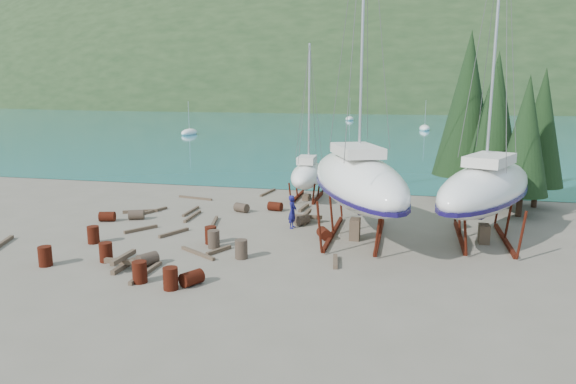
% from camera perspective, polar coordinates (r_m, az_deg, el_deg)
% --- Properties ---
extents(ground, '(600.00, 600.00, 0.00)m').
position_cam_1_polar(ground, '(25.16, -4.28, -6.29)').
color(ground, '#686152').
rests_on(ground, ground).
extents(bay_water, '(700.00, 700.00, 0.00)m').
position_cam_1_polar(bay_water, '(338.01, 12.33, 9.68)').
color(bay_water, '#1B6E8B').
rests_on(bay_water, ground).
extents(far_hill, '(800.00, 360.00, 110.00)m').
position_cam_1_polar(far_hill, '(343.01, 12.35, 9.70)').
color(far_hill, '#1F341A').
rests_on(far_hill, ground).
extents(far_house_left, '(6.60, 5.60, 5.60)m').
position_cam_1_polar(far_house_left, '(223.30, -4.22, 10.00)').
color(far_house_left, beige).
rests_on(far_house_left, ground).
extents(far_house_center, '(6.60, 5.60, 5.60)m').
position_cam_1_polar(far_house_center, '(214.65, 6.17, 9.91)').
color(far_house_center, beige).
rests_on(far_house_center, ground).
extents(far_house_right, '(6.60, 5.60, 5.60)m').
position_cam_1_polar(far_house_right, '(214.10, 19.74, 9.33)').
color(far_house_right, beige).
rests_on(far_house_right, ground).
extents(cypress_near_right, '(3.60, 3.60, 10.00)m').
position_cam_1_polar(cypress_near_right, '(35.27, 21.96, 7.54)').
color(cypress_near_right, black).
rests_on(cypress_near_right, ground).
extents(cypress_mid_right, '(3.06, 3.06, 8.50)m').
position_cam_1_polar(cypress_mid_right, '(33.61, 24.88, 5.68)').
color(cypress_mid_right, black).
rests_on(cypress_mid_right, ground).
extents(cypress_back_left, '(4.14, 4.14, 11.50)m').
position_cam_1_polar(cypress_back_left, '(37.04, 19.29, 9.21)').
color(cypress_back_left, black).
rests_on(cypress_back_left, ground).
extents(cypress_far_right, '(3.24, 3.24, 9.00)m').
position_cam_1_polar(cypress_far_right, '(36.83, 26.31, 6.41)').
color(cypress_far_right, black).
rests_on(cypress_far_right, ground).
extents(moored_boat_left, '(2.00, 5.00, 6.05)m').
position_cam_1_polar(moored_boat_left, '(91.16, -10.91, 6.50)').
color(moored_boat_left, white).
rests_on(moored_boat_left, ground).
extents(moored_boat_mid, '(2.00, 5.00, 6.05)m').
position_cam_1_polar(moored_boat_mid, '(103.13, 14.94, 6.85)').
color(moored_boat_mid, white).
rests_on(moored_boat_mid, ground).
extents(moored_boat_far, '(2.00, 5.00, 6.05)m').
position_cam_1_polar(moored_boat_far, '(133.92, 6.86, 8.07)').
color(moored_boat_far, white).
rests_on(moored_boat_far, ground).
extents(large_sailboat_near, '(7.63, 12.36, 18.77)m').
position_cam_1_polar(large_sailboat_near, '(26.70, 7.71, 1.33)').
color(large_sailboat_near, white).
rests_on(large_sailboat_near, ground).
extents(large_sailboat_far, '(7.21, 11.00, 16.88)m').
position_cam_1_polar(large_sailboat_far, '(27.69, 21.14, 0.47)').
color(large_sailboat_far, white).
rests_on(large_sailboat_far, ground).
extents(small_sailboat_shore, '(2.41, 6.78, 10.70)m').
position_cam_1_polar(small_sailboat_shore, '(36.12, 2.19, 1.99)').
color(small_sailboat_shore, white).
rests_on(small_sailboat_shore, ground).
extents(worker, '(0.50, 0.71, 1.86)m').
position_cam_1_polar(worker, '(28.53, 0.50, -2.21)').
color(worker, navy).
rests_on(worker, ground).
extents(drum_1, '(0.93, 1.05, 0.58)m').
position_cam_1_polar(drum_1, '(23.49, -15.36, -7.22)').
color(drum_1, '#2D2823').
rests_on(drum_1, ground).
extents(drum_2, '(1.00, 0.79, 0.58)m').
position_cam_1_polar(drum_2, '(31.95, -19.44, -2.59)').
color(drum_2, '#551B0E').
rests_on(drum_2, ground).
extents(drum_3, '(0.58, 0.58, 0.88)m').
position_cam_1_polar(drum_3, '(21.54, -16.16, -8.54)').
color(drum_3, '#551B0E').
rests_on(drum_3, ground).
extents(drum_4, '(0.97, 0.74, 0.58)m').
position_cam_1_polar(drum_4, '(32.75, -1.44, -1.61)').
color(drum_4, '#551B0E').
rests_on(drum_4, ground).
extents(drum_5, '(0.58, 0.58, 0.88)m').
position_cam_1_polar(drum_5, '(25.34, -8.26, -5.22)').
color(drum_5, '#2D2823').
rests_on(drum_5, ground).
extents(drum_6, '(0.91, 1.05, 0.58)m').
position_cam_1_polar(drum_6, '(26.66, 4.03, -4.63)').
color(drum_6, '#551B0E').
rests_on(drum_6, ground).
extents(drum_7, '(0.58, 0.58, 0.88)m').
position_cam_1_polar(drum_7, '(20.55, -12.92, -9.34)').
color(drum_7, '#551B0E').
rests_on(drum_7, ground).
extents(drum_8, '(0.58, 0.58, 0.88)m').
position_cam_1_polar(drum_8, '(27.63, -20.82, -4.46)').
color(drum_8, '#551B0E').
rests_on(drum_8, ground).
extents(drum_9, '(1.04, 0.88, 0.58)m').
position_cam_1_polar(drum_9, '(32.51, -5.19, -1.75)').
color(drum_9, '#2D2823').
rests_on(drum_9, ground).
extents(drum_10, '(0.58, 0.58, 0.88)m').
position_cam_1_polar(drum_10, '(24.54, -19.58, -6.32)').
color(drum_10, '#551B0E').
rests_on(drum_10, ground).
extents(drum_11, '(0.90, 1.04, 0.58)m').
position_cam_1_polar(drum_11, '(29.38, 1.58, -3.11)').
color(drum_11, '#2D2823').
rests_on(drum_11, ground).
extents(drum_12, '(0.93, 1.05, 0.58)m').
position_cam_1_polar(drum_12, '(20.85, -10.64, -9.38)').
color(drum_12, '#551B0E').
rests_on(drum_12, ground).
extents(drum_13, '(0.58, 0.58, 0.88)m').
position_cam_1_polar(drum_13, '(24.96, -25.37, -6.46)').
color(drum_13, '#551B0E').
rests_on(drum_13, ground).
extents(drum_14, '(0.58, 0.58, 0.88)m').
position_cam_1_polar(drum_14, '(26.08, -8.59, -4.75)').
color(drum_14, '#551B0E').
rests_on(drum_14, ground).
extents(drum_15, '(1.03, 0.85, 0.58)m').
position_cam_1_polar(drum_15, '(31.85, -16.49, -2.44)').
color(drum_15, '#2D2823').
rests_on(drum_15, ground).
extents(drum_17, '(0.58, 0.58, 0.88)m').
position_cam_1_polar(drum_17, '(23.66, -5.22, -6.34)').
color(drum_17, '#2D2823').
rests_on(drum_17, ground).
extents(timber_0, '(2.75, 0.72, 0.14)m').
position_cam_1_polar(timber_0, '(36.96, -10.26, -0.65)').
color(timber_0, brown).
rests_on(timber_0, ground).
extents(timber_1, '(0.42, 1.62, 0.19)m').
position_cam_1_polar(timber_1, '(23.09, 5.28, -7.68)').
color(timber_1, brown).
rests_on(timber_1, ground).
extents(timber_2, '(2.00, 1.07, 0.19)m').
position_cam_1_polar(timber_2, '(33.57, -16.09, -2.08)').
color(timber_2, brown).
rests_on(timber_2, ground).
extents(timber_3, '(2.21, 1.46, 0.15)m').
position_cam_1_polar(timber_3, '(24.54, -10.00, -6.72)').
color(timber_3, brown).
rests_on(timber_3, ground).
extents(timber_4, '(1.20, 1.75, 0.17)m').
position_cam_1_polar(timber_4, '(29.33, -16.03, -3.99)').
color(timber_4, brown).
rests_on(timber_4, ground).
extents(timber_5, '(0.18, 2.58, 0.16)m').
position_cam_1_polar(timber_5, '(22.47, -15.51, -8.64)').
color(timber_5, brown).
rests_on(timber_5, ground).
extents(timber_6, '(0.36, 1.83, 0.19)m').
position_cam_1_polar(timber_6, '(33.20, 1.76, -1.78)').
color(timber_6, brown).
rests_on(timber_6, ground).
extents(timber_7, '(0.80, 1.45, 0.17)m').
position_cam_1_polar(timber_7, '(24.77, -7.70, -6.44)').
color(timber_7, brown).
rests_on(timber_7, ground).
extents(timber_9, '(0.50, 2.70, 0.15)m').
position_cam_1_polar(timber_9, '(38.32, -2.26, -0.05)').
color(timber_9, brown).
rests_on(timber_9, ground).
extents(timber_10, '(0.82, 2.65, 0.16)m').
position_cam_1_polar(timber_10, '(29.87, -8.25, -3.39)').
color(timber_10, brown).
rests_on(timber_10, ground).
extents(timber_11, '(0.32, 2.66, 0.15)m').
position_cam_1_polar(timber_11, '(31.59, -10.56, -2.68)').
color(timber_11, brown).
rests_on(timber_11, ground).
extents(timber_12, '(0.94, 1.89, 0.17)m').
position_cam_1_polar(timber_12, '(28.17, -12.57, -4.44)').
color(timber_12, brown).
rests_on(timber_12, ground).
extents(timber_14, '(1.01, 2.40, 0.18)m').
position_cam_1_polar(timber_14, '(29.26, -29.21, -5.03)').
color(timber_14, brown).
rests_on(timber_14, ground).
extents(timber_15, '(0.22, 2.51, 0.15)m').
position_cam_1_polar(timber_15, '(32.95, -10.73, -2.11)').
color(timber_15, brown).
rests_on(timber_15, ground).
extents(timber_17, '(0.90, 2.10, 0.16)m').
position_cam_1_polar(timber_17, '(33.51, -14.69, -2.05)').
color(timber_17, brown).
rests_on(timber_17, ground).
extents(timber_pile_fore, '(1.80, 1.80, 0.60)m').
position_cam_1_polar(timber_pile_fore, '(23.43, -17.79, -7.38)').
color(timber_pile_fore, brown).
rests_on(timber_pile_fore, ground).
extents(timber_pile_aft, '(1.80, 1.80, 0.60)m').
position_cam_1_polar(timber_pile_aft, '(30.08, 2.11, -2.75)').
color(timber_pile_aft, brown).
rests_on(timber_pile_aft, ground).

